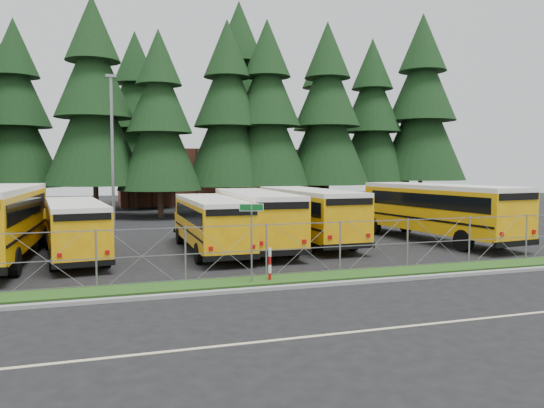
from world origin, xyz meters
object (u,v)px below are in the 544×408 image
at_px(bus_6, 306,216).
at_px(light_standard, 112,146).
at_px(street_sign, 252,226).
at_px(bus_east, 434,213).
at_px(bus_5, 254,220).
at_px(bus_4, 210,225).
at_px(striped_bollard, 270,265).
at_px(bus_2, 75,230).

relative_size(bus_6, light_standard, 1.09).
height_order(bus_6, street_sign, bus_6).
bearing_deg(bus_east, bus_5, 169.55).
distance_m(bus_5, bus_6, 3.27).
xyz_separation_m(bus_4, light_standard, (-4.17, 11.98, 4.19)).
bearing_deg(striped_bollard, bus_2, 133.46).
height_order(bus_5, bus_6, bus_6).
height_order(bus_4, street_sign, street_sign).
height_order(bus_2, striped_bollard, bus_2).
height_order(bus_4, light_standard, light_standard).
bearing_deg(light_standard, bus_2, -99.22).
distance_m(bus_east, street_sign, 14.38).
distance_m(bus_6, light_standard, 14.82).
height_order(bus_4, striped_bollard, bus_4).
xyz_separation_m(bus_5, striped_bollard, (-1.58, -7.65, -0.83)).
relative_size(bus_5, bus_east, 0.91).
relative_size(bus_2, street_sign, 3.48).
relative_size(bus_4, striped_bollard, 8.35).
relative_size(bus_2, striped_bollard, 8.14).
xyz_separation_m(bus_2, street_sign, (6.13, -7.40, 0.75)).
relative_size(bus_6, street_sign, 3.94).
height_order(bus_east, striped_bollard, bus_east).
relative_size(bus_east, light_standard, 1.18).
bearing_deg(bus_6, street_sign, -122.96).
distance_m(bus_5, light_standard, 13.71).
relative_size(bus_east, street_sign, 4.25).
bearing_deg(striped_bollard, bus_5, 78.30).
bearing_deg(striped_bollard, bus_4, 96.25).
bearing_deg(striped_bollard, street_sign, -166.84).
xyz_separation_m(bus_2, bus_4, (6.08, -0.21, 0.03)).
bearing_deg(bus_5, street_sign, -104.30).
relative_size(bus_5, light_standard, 1.07).
relative_size(bus_2, bus_east, 0.82).
distance_m(bus_4, bus_east, 12.49).
bearing_deg(bus_6, bus_east, -13.01).
bearing_deg(bus_2, bus_east, -7.07).
bearing_deg(striped_bollard, bus_6, 60.99).
relative_size(bus_6, bus_east, 0.93).
height_order(street_sign, striped_bollard, street_sign).
bearing_deg(bus_5, bus_4, -162.93).
height_order(bus_2, bus_5, bus_5).
xyz_separation_m(bus_6, bus_east, (6.99, -1.50, 0.11)).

